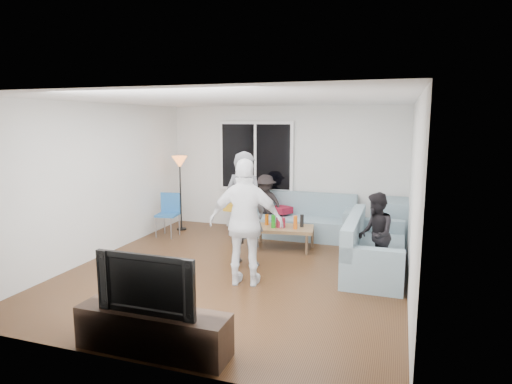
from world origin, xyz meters
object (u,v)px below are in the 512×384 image
(player_left, at_px, (245,209))
(spectator_back, at_px, (265,204))
(tv_console, at_px, (153,331))
(spectator_right, at_px, (375,235))
(sofa_right_section, at_px, (376,244))
(player_right, at_px, (246,223))
(side_chair, at_px, (167,215))
(sofa_back_section, at_px, (296,215))
(television, at_px, (151,281))
(floor_lamp, at_px, (181,194))
(coffee_table, at_px, (282,238))

(player_left, relative_size, spectator_back, 1.51)
(tv_console, bearing_deg, spectator_right, 56.32)
(sofa_right_section, relative_size, player_right, 1.11)
(side_chair, xyz_separation_m, player_right, (2.37, -1.92, 0.47))
(sofa_right_section, relative_size, spectator_right, 1.58)
(sofa_back_section, xyz_separation_m, tv_console, (-0.34, -4.77, -0.20))
(side_chair, height_order, spectator_right, spectator_right)
(player_right, bearing_deg, television, 74.22)
(sofa_back_section, xyz_separation_m, player_left, (-0.38, -1.96, 0.49))
(player_right, height_order, spectator_right, player_right)
(floor_lamp, relative_size, spectator_right, 1.24)
(player_left, xyz_separation_m, spectator_back, (-0.27, 1.99, -0.31))
(sofa_right_section, xyz_separation_m, spectator_back, (-2.29, 1.63, 0.18))
(sofa_right_section, height_order, player_left, player_left)
(spectator_right, xyz_separation_m, tv_console, (-1.97, -2.96, -0.41))
(spectator_right, relative_size, television, 1.19)
(side_chair, height_order, player_right, player_right)
(sofa_back_section, height_order, floor_lamp, floor_lamp)
(spectator_right, bearing_deg, sofa_back_section, -147.49)
(sofa_right_section, height_order, television, television)
(sofa_back_section, height_order, spectator_back, spectator_back)
(spectator_right, bearing_deg, player_left, -95.30)
(sofa_back_section, relative_size, spectator_right, 1.82)
(sofa_back_section, relative_size, floor_lamp, 1.47)
(spectator_back, bearing_deg, sofa_right_section, -23.65)
(player_right, distance_m, spectator_back, 2.86)
(player_left, xyz_separation_m, television, (0.04, -2.81, -0.17))
(floor_lamp, bearing_deg, coffee_table, -14.96)
(side_chair, xyz_separation_m, tv_console, (2.10, -3.94, -0.21))
(coffee_table, xyz_separation_m, spectator_back, (-0.62, 0.94, 0.41))
(player_left, distance_m, spectator_right, 2.04)
(sofa_right_section, bearing_deg, coffee_table, 67.34)
(spectator_right, bearing_deg, floor_lamp, -120.31)
(sofa_back_section, distance_m, tv_console, 4.79)
(sofa_right_section, xyz_separation_m, coffee_table, (-1.67, 0.70, -0.22))
(coffee_table, xyz_separation_m, spectator_right, (1.67, -0.90, 0.43))
(sofa_back_section, bearing_deg, coffee_table, -92.34)
(spectator_back, bearing_deg, player_left, -70.31)
(sofa_back_section, distance_m, coffee_table, 0.93)
(player_right, bearing_deg, sofa_right_section, -154.04)
(player_right, relative_size, spectator_right, 1.42)
(floor_lamp, xyz_separation_m, spectator_right, (4.07, -1.55, -0.15))
(player_left, bearing_deg, floor_lamp, -29.29)
(sofa_right_section, relative_size, tv_console, 1.25)
(coffee_table, height_order, spectator_back, spectator_back)
(side_chair, distance_m, spectator_back, 1.99)
(coffee_table, height_order, spectator_right, spectator_right)
(floor_lamp, height_order, tv_console, floor_lamp)
(spectator_back, bearing_deg, side_chair, -142.29)
(television, bearing_deg, sofa_back_section, 85.89)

